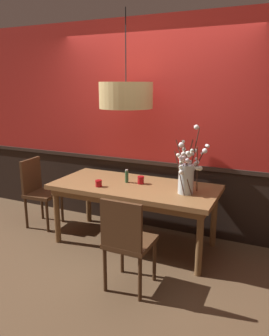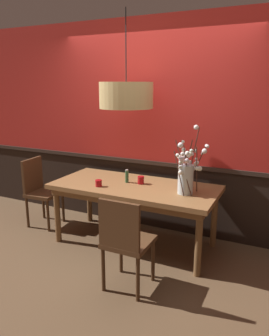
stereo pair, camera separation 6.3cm
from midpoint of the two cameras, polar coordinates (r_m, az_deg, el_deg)
name	(u,v)px [view 2 (the right image)]	position (r m, az deg, el deg)	size (l,w,h in m)	color
ground_plane	(134,243)	(4.10, 0.45, -12.93)	(24.00, 24.00, 0.00)	brown
back_wall	(155,129)	(4.25, 4.06, 6.84)	(5.74, 0.14, 2.68)	black
dining_table	(134,192)	(3.85, 0.47, -4.17)	(1.92, 0.88, 0.74)	olive
chair_near_side_right	(125,239)	(3.05, -1.03, -12.24)	(0.41, 0.41, 0.91)	#4C301C
chair_head_west_end	(40,188)	(4.63, -15.74, -3.41)	(0.42, 0.43, 0.92)	#4C301C
chair_far_side_right	(181,187)	(4.58, 8.46, -3.25)	(0.45, 0.43, 0.91)	#4C301C
chair_far_side_left	(144,180)	(4.76, 1.98, -2.06)	(0.48, 0.42, 0.97)	#4C301C
vase_with_blossoms	(186,175)	(3.51, 9.49, -1.17)	(0.34, 0.44, 0.73)	silver
candle_holder_nearer_center	(141,180)	(3.86, 1.58, -2.09)	(0.08, 0.08, 0.09)	#9E0F14
candle_holder_nearer_edge	(99,183)	(3.78, -5.78, -2.63)	(0.08, 0.08, 0.08)	#9E0F14
condiment_bottle	(127,176)	(3.90, -0.87, -1.43)	(0.04, 0.04, 0.16)	#2D5633
pendant_lamp	(126,95)	(3.80, -0.97, 12.49)	(0.61, 0.61, 1.06)	tan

